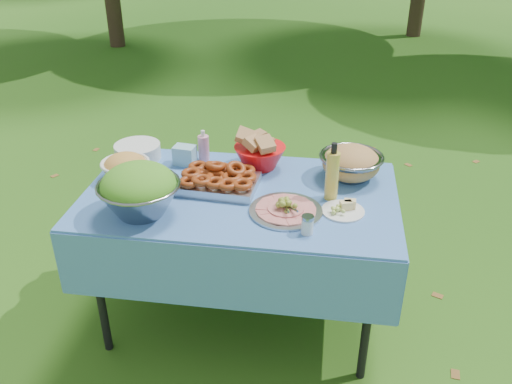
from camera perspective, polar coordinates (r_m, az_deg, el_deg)
ground at (r=2.99m, az=-1.49°, el=-12.97°), size 80.00×80.00×0.00m
picnic_table at (r=2.75m, az=-1.59°, el=-7.06°), size 1.46×0.86×0.76m
salad_bowl at (r=2.38m, az=-12.21°, el=0.21°), size 0.45×0.45×0.23m
pasta_bowl_white at (r=2.72m, az=-13.59°, el=2.65°), size 0.27×0.27×0.13m
plate_stack at (r=2.93m, az=-12.35°, el=4.22°), size 0.27×0.27×0.08m
wipes_box at (r=2.82m, az=-7.51°, el=3.87°), size 0.12×0.09×0.10m
sanitizer_bottle at (r=2.84m, az=-5.55°, el=4.91°), size 0.07×0.07×0.16m
bread_bowl at (r=2.75m, az=0.41°, el=4.31°), size 0.34×0.34×0.17m
pasta_bowl_steel at (r=2.69m, az=9.97°, el=3.11°), size 0.36×0.36×0.16m
fried_tray at (r=2.57m, az=-3.97°, el=1.28°), size 0.38×0.28×0.09m
charcuterie_platter at (r=2.38m, az=3.17°, el=-1.34°), size 0.43×0.43×0.07m
oil_bottle at (r=2.46m, az=8.05°, el=2.17°), size 0.07×0.07×0.28m
cheese_plate at (r=2.41m, az=9.18°, el=-1.55°), size 0.24×0.24×0.05m
shaker at (r=2.24m, az=5.44°, el=-3.45°), size 0.06×0.06×0.08m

